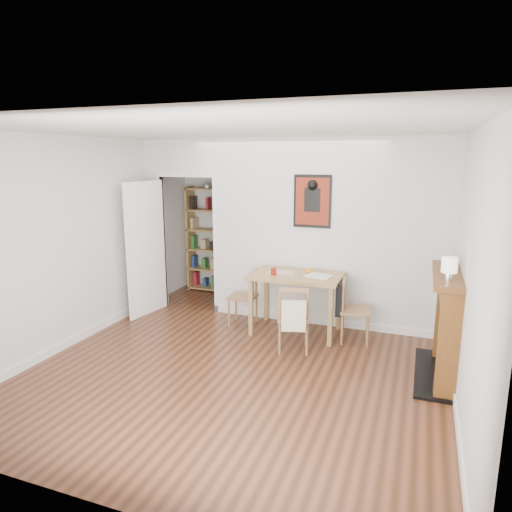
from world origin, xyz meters
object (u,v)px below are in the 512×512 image
at_px(bookshelf, 209,240).
at_px(red_glass, 273,271).
at_px(chair_left, 243,297).
at_px(notebook, 319,276).
at_px(mantel_lamp, 449,266).
at_px(ceramic_jar_b, 452,262).
at_px(chair_front, 294,317).
at_px(ceramic_jar_a, 449,265).
at_px(orange_fruit, 309,271).
at_px(dining_table, 296,281).
at_px(fireplace, 448,322).
at_px(chair_right, 354,310).

height_order(bookshelf, red_glass, bookshelf).
relative_size(chair_left, notebook, 2.45).
height_order(mantel_lamp, ceramic_jar_b, mantel_lamp).
bearing_deg(notebook, chair_front, -106.73).
relative_size(chair_front, ceramic_jar_a, 7.06).
bearing_deg(orange_fruit, ceramic_jar_a, -21.95).
xyz_separation_m(red_glass, notebook, (0.59, 0.13, -0.04)).
bearing_deg(dining_table, ceramic_jar_b, -11.43).
xyz_separation_m(bookshelf, mantel_lamp, (3.79, -2.51, 0.39)).
bearing_deg(fireplace, orange_fruit, 155.34).
bearing_deg(orange_fruit, chair_left, -175.36).
height_order(chair_left, red_glass, red_glass).
relative_size(dining_table, notebook, 3.61).
height_order(red_glass, mantel_lamp, mantel_lamp).
relative_size(chair_left, fireplace, 0.65).
bearing_deg(ceramic_jar_b, notebook, 166.71).
bearing_deg(chair_left, ceramic_jar_b, -8.46).
xyz_separation_m(fireplace, notebook, (-1.55, 0.68, 0.20)).
bearing_deg(mantel_lamp, red_glass, 156.21).
height_order(chair_left, chair_front, chair_front).
xyz_separation_m(dining_table, orange_fruit, (0.15, 0.09, 0.14)).
height_order(red_glass, ceramic_jar_b, ceramic_jar_b).
distance_m(chair_right, bookshelf, 3.19).
xyz_separation_m(red_glass, orange_fruit, (0.43, 0.23, -0.01)).
xyz_separation_m(chair_right, orange_fruit, (-0.64, 0.14, 0.43)).
height_order(chair_right, fireplace, fireplace).
relative_size(chair_right, fireplace, 0.66).
bearing_deg(dining_table, chair_front, -77.42).
distance_m(chair_right, chair_front, 0.85).
bearing_deg(chair_right, bookshelf, 151.59).
xyz_separation_m(chair_front, ceramic_jar_a, (1.69, 0.01, 0.79)).
height_order(chair_front, fireplace, fireplace).
bearing_deg(orange_fruit, fireplace, -24.66).
bearing_deg(red_glass, ceramic_jar_b, -6.41).
height_order(chair_front, mantel_lamp, mantel_lamp).
xyz_separation_m(bookshelf, red_glass, (1.72, -1.59, -0.05)).
bearing_deg(ceramic_jar_b, ceramic_jar_a, -100.81).
height_order(chair_right, red_glass, red_glass).
relative_size(bookshelf, orange_fruit, 23.81).
bearing_deg(ceramic_jar_b, red_glass, 173.59).
distance_m(dining_table, chair_front, 0.67).
bearing_deg(red_glass, chair_right, 4.90).
bearing_deg(bookshelf, chair_left, -49.87).
xyz_separation_m(dining_table, mantel_lamp, (1.80, -1.05, 0.59)).
xyz_separation_m(fireplace, ceramic_jar_b, (0.00, 0.32, 0.59)).
height_order(bookshelf, ceramic_jar_a, bookshelf).
relative_size(orange_fruit, notebook, 0.24).
bearing_deg(mantel_lamp, ceramic_jar_b, 85.01).
xyz_separation_m(chair_right, bookshelf, (-2.78, 1.50, 0.49)).
xyz_separation_m(fireplace, ceramic_jar_a, (-0.04, 0.11, 0.60)).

